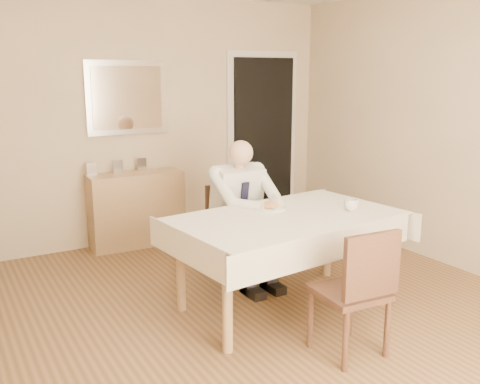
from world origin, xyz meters
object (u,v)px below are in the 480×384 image
chair_far (231,225)px  seated_man (246,206)px  dining_table (286,226)px  sideboard (137,209)px  chair_near (358,287)px  coffee_mug (351,205)px

chair_far → seated_man: bearing=-90.2°
dining_table → chair_far: chair_far is taller
chair_far → sideboard: (-0.46, 1.21, -0.06)m
dining_table → sideboard: sideboard is taller
seated_man → sideboard: seated_man is taller
chair_near → coffee_mug: chair_near is taller
seated_man → coffee_mug: seated_man is taller
seated_man → coffee_mug: 0.90m
seated_man → sideboard: 1.59m
sideboard → seated_man: bearing=-71.0°
seated_man → chair_near: bearing=-91.4°
dining_table → chair_near: 0.86m
chair_far → seated_man: (0.00, -0.28, 0.23)m
chair_near → sideboard: bearing=102.5°
dining_table → coffee_mug: 0.55m
dining_table → chair_far: size_ratio=2.21×
chair_near → sideboard: size_ratio=0.88×
dining_table → chair_far: 0.90m
sideboard → coffee_mug: bearing=-64.4°
dining_table → seated_man: 0.59m
chair_far → chair_near: (-0.03, -1.72, 0.03)m
chair_far → chair_near: size_ratio=0.95×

